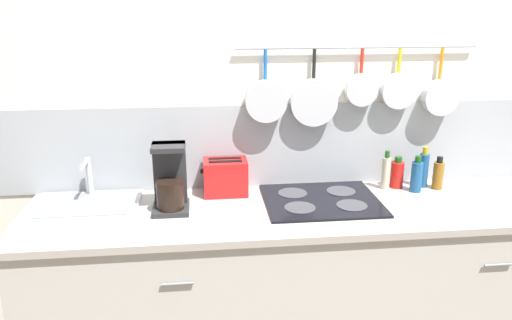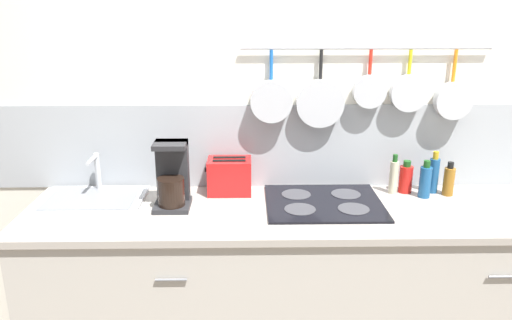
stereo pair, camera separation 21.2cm
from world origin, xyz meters
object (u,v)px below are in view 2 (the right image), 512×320
Objects in this scene: coffee_maker at (172,180)px; bottle_hot_sauce at (425,181)px; toaster at (230,176)px; bottle_vinegar at (394,176)px; bottle_dish_soap at (406,178)px; bottle_cooking_wine at (434,174)px; bottle_sesame_oil at (449,181)px.

bottle_hot_sauce is (1.30, 0.09, -0.05)m from coffee_maker.
bottle_vinegar is at bearing -1.43° from toaster.
bottle_dish_soap is (0.07, 0.01, -0.02)m from bottle_vinegar.
coffee_maker is 1.45× the size of bottle_cooking_wine.
bottle_hot_sauce is 0.88× the size of bottle_cooking_wine.
bottle_dish_soap is at bearing 167.77° from bottle_sesame_oil.
bottle_hot_sauce is 0.14m from bottle_sesame_oil.
bottle_cooking_wine is at bearing 2.77° from bottle_vinegar.
toaster is 1.14× the size of bottle_vinegar.
bottle_cooking_wine is (0.15, -0.00, 0.02)m from bottle_dish_soap.
bottle_dish_soap is 0.97× the size of bottle_sesame_oil.
coffee_maker is 1.16m from bottle_vinegar.
toaster is 1.09m from bottle_cooking_wine.
bottle_hot_sauce reaches higher than bottle_dish_soap.
bottle_hot_sauce is 0.10m from bottle_cooking_wine.
bottle_cooking_wine is 0.08m from bottle_sesame_oil.
bottle_dish_soap is at bearing -0.42° from toaster.
bottle_vinegar is 0.29m from bottle_sesame_oil.
coffee_maker is at bearing -173.22° from bottle_cooking_wine.
bottle_cooking_wine is (0.22, 0.01, 0.01)m from bottle_vinegar.
bottle_dish_soap is (1.22, 0.17, -0.06)m from coffee_maker.
bottle_hot_sauce is at bearing -168.15° from bottle_sesame_oil.
bottle_dish_soap is (0.94, -0.01, -0.02)m from toaster.
coffee_maker reaches higher than bottle_cooking_wine.
toaster is 1.23× the size of bottle_hot_sauce.
bottle_sesame_oil is at bearing -12.23° from bottle_dish_soap.
toaster is at bearing 31.98° from coffee_maker.
bottle_cooking_wine reaches higher than bottle_sesame_oil.
bottle_cooking_wine reaches higher than bottle_hot_sauce.
toaster is at bearing 179.58° from bottle_dish_soap.
toaster is 1.35× the size of bottle_sesame_oil.
toaster is at bearing 179.41° from bottle_cooking_wine.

